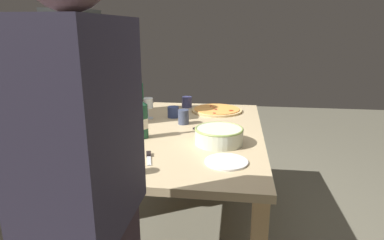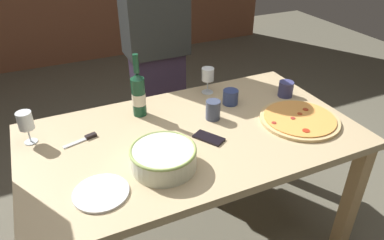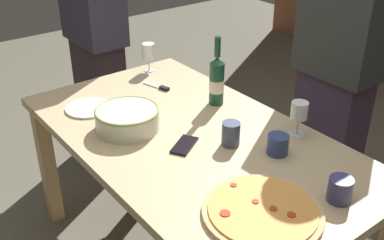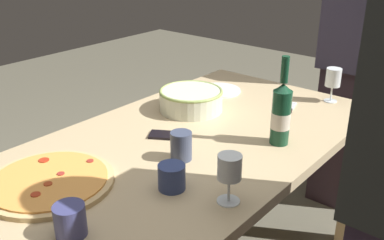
% 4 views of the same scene
% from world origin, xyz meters
% --- Properties ---
extents(ground_plane, '(8.00, 8.00, 0.00)m').
position_xyz_m(ground_plane, '(0.00, 0.00, 0.00)').
color(ground_plane, '#615D4D').
extents(dining_table, '(1.60, 0.90, 0.75)m').
position_xyz_m(dining_table, '(0.00, 0.00, 0.66)').
color(dining_table, tan).
rests_on(dining_table, ground).
extents(pizza, '(0.40, 0.40, 0.02)m').
position_xyz_m(pizza, '(0.54, -0.13, 0.76)').
color(pizza, tan).
rests_on(pizza, dining_table).
extents(serving_bowl, '(0.28, 0.28, 0.09)m').
position_xyz_m(serving_bowl, '(-0.22, -0.18, 0.80)').
color(serving_bowl, silver).
rests_on(serving_bowl, dining_table).
extents(wine_bottle, '(0.07, 0.07, 0.33)m').
position_xyz_m(wine_bottle, '(-0.17, 0.28, 0.87)').
color(wine_bottle, '#16442B').
rests_on(wine_bottle, dining_table).
extents(wine_glass_near_pizza, '(0.07, 0.07, 0.15)m').
position_xyz_m(wine_glass_near_pizza, '(0.26, 0.36, 0.86)').
color(wine_glass_near_pizza, white).
rests_on(wine_glass_near_pizza, dining_table).
extents(wine_glass_by_bottle, '(0.07, 0.07, 0.16)m').
position_xyz_m(wine_glass_by_bottle, '(-0.71, 0.24, 0.86)').
color(wine_glass_by_bottle, white).
rests_on(wine_glass_by_bottle, dining_table).
extents(cup_amber, '(0.07, 0.07, 0.10)m').
position_xyz_m(cup_amber, '(0.15, 0.08, 0.80)').
color(cup_amber, '#3D4660').
rests_on(cup_amber, dining_table).
extents(cup_ceramic, '(0.08, 0.08, 0.08)m').
position_xyz_m(cup_ceramic, '(0.32, 0.18, 0.79)').
color(cup_ceramic, navy).
rests_on(cup_ceramic, dining_table).
extents(cup_spare, '(0.08, 0.08, 0.09)m').
position_xyz_m(cup_spare, '(0.65, 0.13, 0.79)').
color(cup_spare, '#3E4176').
rests_on(cup_spare, dining_table).
extents(side_plate, '(0.22, 0.22, 0.01)m').
position_xyz_m(side_plate, '(-0.49, -0.24, 0.76)').
color(side_plate, white).
rests_on(side_plate, dining_table).
extents(cell_phone, '(0.13, 0.16, 0.01)m').
position_xyz_m(cell_phone, '(0.05, -0.08, 0.76)').
color(cell_phone, black).
rests_on(cell_phone, dining_table).
extents(pizza_knife, '(0.16, 0.07, 0.02)m').
position_xyz_m(pizza_knife, '(-0.48, 0.16, 0.76)').
color(pizza_knife, silver).
rests_on(pizza_knife, dining_table).
extents(person_host, '(0.39, 0.24, 1.75)m').
position_xyz_m(person_host, '(0.11, 0.81, 0.90)').
color(person_host, '#32253A').
rests_on(person_host, ground).
extents(person_guest_left, '(0.43, 0.24, 1.65)m').
position_xyz_m(person_guest_left, '(-1.18, 0.16, 0.84)').
color(person_guest_left, '#31232B').
rests_on(person_guest_left, ground).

